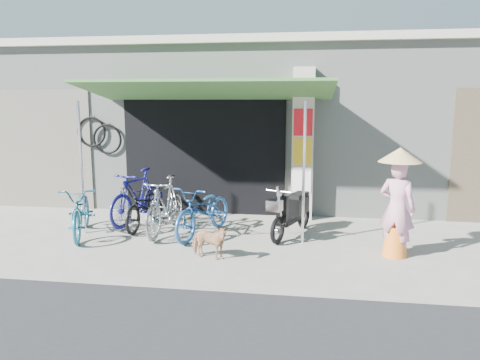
# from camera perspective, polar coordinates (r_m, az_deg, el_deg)

# --- Properties ---
(ground) EXTENTS (80.00, 80.00, 0.00)m
(ground) POSITION_cam_1_polar(r_m,az_deg,el_deg) (7.38, 0.40, -9.02)
(ground) COLOR gray
(ground) RESTS_ON ground
(bicycle_shop) EXTENTS (12.30, 5.30, 3.66)m
(bicycle_shop) POSITION_cam_1_polar(r_m,az_deg,el_deg) (12.07, 3.81, 7.14)
(bicycle_shop) COLOR #979D95
(bicycle_shop) RESTS_ON ground
(shop_pillar) EXTENTS (0.42, 0.44, 3.00)m
(shop_pillar) POSITION_cam_1_polar(r_m,az_deg,el_deg) (9.41, 7.66, 4.30)
(shop_pillar) COLOR #BEB2A2
(shop_pillar) RESTS_ON ground
(awning) EXTENTS (4.60, 1.88, 2.72)m
(awning) POSITION_cam_1_polar(r_m,az_deg,el_deg) (8.76, -4.03, 10.62)
(awning) COLOR #34622C
(awning) RESTS_ON ground
(neighbour_left) EXTENTS (2.60, 0.06, 2.60)m
(neighbour_left) POSITION_cam_1_polar(r_m,az_deg,el_deg) (11.29, -23.62, 3.45)
(neighbour_left) COLOR #6B665B
(neighbour_left) RESTS_ON ground
(bike_teal) EXTENTS (1.15, 1.83, 0.91)m
(bike_teal) POSITION_cam_1_polar(r_m,az_deg,el_deg) (8.70, -18.73, -3.55)
(bike_teal) COLOR #195F74
(bike_teal) RESTS_ON ground
(bike_blue) EXTENTS (0.92, 1.81, 1.05)m
(bike_blue) POSITION_cam_1_polar(r_m,az_deg,el_deg) (9.32, -12.33, -1.95)
(bike_blue) COLOR navy
(bike_blue) RESTS_ON ground
(bike_black) EXTENTS (0.67, 1.62, 0.83)m
(bike_black) POSITION_cam_1_polar(r_m,az_deg,el_deg) (8.96, -11.43, -3.08)
(bike_black) COLOR black
(bike_black) RESTS_ON ground
(bike_silver) EXTENTS (0.63, 1.74, 1.03)m
(bike_silver) POSITION_cam_1_polar(r_m,az_deg,el_deg) (8.47, -9.09, -3.08)
(bike_silver) COLOR #ADAEB2
(bike_silver) RESTS_ON ground
(bike_navy) EXTENTS (1.12, 1.86, 0.93)m
(bike_navy) POSITION_cam_1_polar(r_m,az_deg,el_deg) (8.25, -4.40, -3.70)
(bike_navy) COLOR #1F5190
(bike_navy) RESTS_ON ground
(street_dog) EXTENTS (0.69, 0.44, 0.54)m
(street_dog) POSITION_cam_1_polar(r_m,az_deg,el_deg) (7.11, -3.83, -7.51)
(street_dog) COLOR #A58657
(street_dog) RESTS_ON ground
(moped) EXTENTS (0.75, 1.54, 0.91)m
(moped) POSITION_cam_1_polar(r_m,az_deg,el_deg) (8.33, 6.41, -3.95)
(moped) COLOR black
(moped) RESTS_ON ground
(nun) EXTENTS (0.65, 0.64, 1.68)m
(nun) POSITION_cam_1_polar(r_m,az_deg,el_deg) (7.48, 18.64, -2.65)
(nun) COLOR #CF8BA7
(nun) RESTS_ON ground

